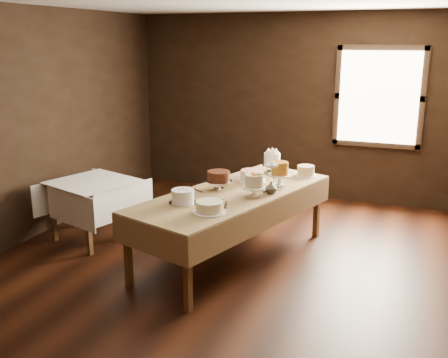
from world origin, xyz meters
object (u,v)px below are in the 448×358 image
at_px(side_table, 93,188).
at_px(cake_server_d, 276,190).
at_px(cake_server_a, 217,199).
at_px(cake_lattice, 252,176).
at_px(cake_server_e, 199,191).
at_px(cake_chocolate, 219,181).
at_px(cake_swirl, 183,197).
at_px(cake_caramel, 280,175).
at_px(cake_cream, 209,207).
at_px(display_table, 233,197).
at_px(cake_server_b, 225,207).
at_px(cake_speckled, 306,171).
at_px(flower_vase, 271,188).
at_px(cake_meringue, 272,163).
at_px(cake_flowers, 254,187).

height_order(side_table, cake_server_d, cake_server_d).
xyz_separation_m(cake_server_a, cake_server_d, (0.47, 0.55, 0.00)).
bearing_deg(cake_lattice, cake_server_e, -124.09).
distance_m(cake_chocolate, cake_swirl, 0.62).
distance_m(cake_caramel, cake_cream, 1.22).
bearing_deg(display_table, cake_cream, -87.63).
xyz_separation_m(cake_server_d, cake_server_e, (-0.78, -0.34, 0.00)).
relative_size(cake_lattice, cake_server_a, 1.38).
bearing_deg(cake_server_d, cake_server_b, -161.86).
distance_m(cake_speckled, cake_chocolate, 1.22).
bearing_deg(cake_server_d, display_table, 158.92).
bearing_deg(cake_lattice, cake_swirl, -109.49).
xyz_separation_m(display_table, cake_chocolate, (-0.18, 0.03, 0.16)).
bearing_deg(cake_chocolate, flower_vase, 6.48).
bearing_deg(cake_server_b, cake_swirl, -101.76).
height_order(side_table, cake_speckled, cake_speckled).
relative_size(display_table, cake_server_d, 11.34).
relative_size(cake_speckled, cake_cream, 0.90).
bearing_deg(side_table, cake_server_a, -8.33).
height_order(cake_cream, cake_server_a, cake_cream).
relative_size(cake_caramel, cake_server_d, 1.22).
xyz_separation_m(cake_caramel, cake_server_e, (-0.77, -0.53, -0.12)).
bearing_deg(cake_server_a, cake_chocolate, 102.33).
bearing_deg(cake_server_a, cake_swirl, -146.21).
xyz_separation_m(cake_lattice, cake_server_a, (-0.10, -0.82, -0.05)).
distance_m(cake_swirl, cake_server_b, 0.45).
height_order(cake_speckled, cake_server_a, cake_speckled).
xyz_separation_m(cake_server_b, cake_server_d, (0.30, 0.75, 0.00)).
height_order(display_table, cake_speckled, cake_speckled).
xyz_separation_m(cake_speckled, flower_vase, (-0.18, -0.89, 0.01)).
bearing_deg(display_table, cake_caramel, 46.26).
relative_size(cake_meringue, cake_caramel, 0.95).
height_order(cake_lattice, cake_flowers, cake_flowers).
bearing_deg(cake_server_a, cake_speckled, 56.09).
relative_size(cake_caramel, cake_flowers, 1.07).
relative_size(side_table, cake_server_d, 4.62).
height_order(display_table, flower_vase, flower_vase).
height_order(cake_caramel, cake_server_a, cake_caramel).
height_order(cake_server_b, cake_server_d, same).
distance_m(cake_speckled, cake_server_b, 1.57).
distance_m(cake_lattice, cake_swirl, 1.13).
relative_size(cake_lattice, flower_vase, 2.46).
xyz_separation_m(cake_meringue, cake_lattice, (-0.10, -0.49, -0.06)).
relative_size(display_table, side_table, 2.45).
distance_m(cake_lattice, cake_server_a, 0.83).
bearing_deg(cake_cream, cake_server_d, 68.09).
bearing_deg(cake_meringue, cake_server_d, -70.61).
distance_m(cake_speckled, flower_vase, 0.90).
bearing_deg(cake_flowers, cake_swirl, -141.24).
bearing_deg(cake_server_e, cake_cream, -25.34).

